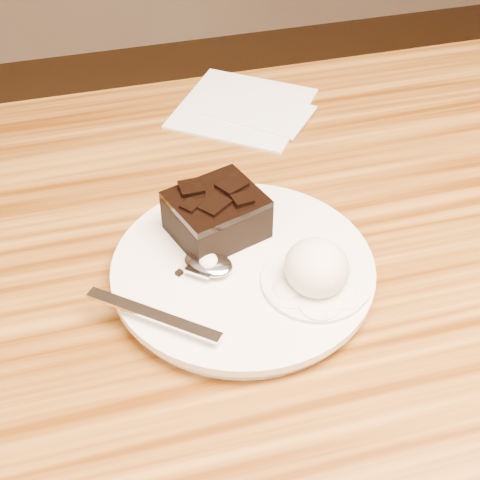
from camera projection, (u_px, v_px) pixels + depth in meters
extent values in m
cylinder|color=white|center=(243.00, 272.00, 0.62)|extent=(0.24, 0.24, 0.02)
cube|color=black|center=(217.00, 217.00, 0.64)|extent=(0.10, 0.09, 0.04)
ellipsoid|color=white|center=(317.00, 268.00, 0.59)|extent=(0.06, 0.06, 0.05)
cylinder|color=silver|center=(315.00, 282.00, 0.60)|extent=(0.09, 0.09, 0.00)
cube|color=white|center=(243.00, 107.00, 0.84)|extent=(0.21, 0.21, 0.01)
cube|color=black|center=(179.00, 273.00, 0.61)|extent=(0.01, 0.01, 0.00)
cube|color=black|center=(291.00, 276.00, 0.61)|extent=(0.01, 0.01, 0.00)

